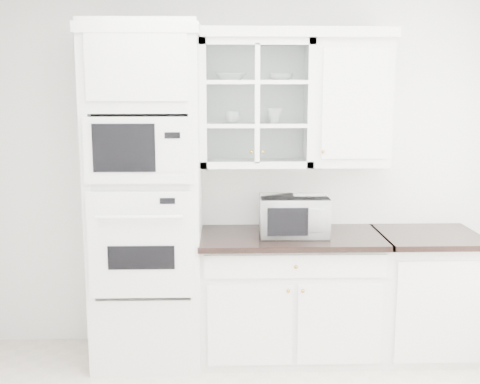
{
  "coord_description": "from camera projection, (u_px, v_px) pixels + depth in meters",
  "views": [
    {
      "loc": [
        -0.21,
        -2.76,
        1.98
      ],
      "look_at": [
        -0.1,
        1.05,
        1.3
      ],
      "focal_mm": 45.0,
      "sensor_mm": 36.0,
      "label": 1
    }
  ],
  "objects": [
    {
      "name": "room_shell",
      "position": [
        262.0,
        123.0,
        3.18
      ],
      "size": [
        4.0,
        3.5,
        2.7
      ],
      "color": "white",
      "rests_on": "ground"
    },
    {
      "name": "oven_column",
      "position": [
        146.0,
        197.0,
        4.23
      ],
      "size": [
        0.76,
        0.68,
        2.4
      ],
      "color": "white",
      "rests_on": "ground"
    },
    {
      "name": "base_cabinet_run",
      "position": [
        290.0,
        294.0,
        4.42
      ],
      "size": [
        1.32,
        0.67,
        0.92
      ],
      "color": "white",
      "rests_on": "ground"
    },
    {
      "name": "extra_base_cabinet",
      "position": [
        424.0,
        293.0,
        4.45
      ],
      "size": [
        0.72,
        0.67,
        0.92
      ],
      "color": "white",
      "rests_on": "ground"
    },
    {
      "name": "upper_cabinet_glass",
      "position": [
        256.0,
        103.0,
        4.31
      ],
      "size": [
        0.8,
        0.33,
        0.9
      ],
      "color": "white",
      "rests_on": "room_shell"
    },
    {
      "name": "upper_cabinet_solid",
      "position": [
        350.0,
        103.0,
        4.33
      ],
      "size": [
        0.55,
        0.33,
        0.9
      ],
      "primitive_type": "cube",
      "color": "white",
      "rests_on": "room_shell"
    },
    {
      "name": "crown_molding",
      "position": [
        242.0,
        33.0,
        4.19
      ],
      "size": [
        2.14,
        0.38,
        0.07
      ],
      "primitive_type": "cube",
      "color": "white",
      "rests_on": "room_shell"
    },
    {
      "name": "countertop_microwave",
      "position": [
        294.0,
        215.0,
        4.31
      ],
      "size": [
        0.49,
        0.41,
        0.28
      ],
      "primitive_type": "imported",
      "rotation": [
        0.0,
        0.0,
        3.12
      ],
      "color": "white",
      "rests_on": "base_cabinet_run"
    },
    {
      "name": "bowl_a",
      "position": [
        231.0,
        77.0,
        4.25
      ],
      "size": [
        0.25,
        0.25,
        0.05
      ],
      "primitive_type": "imported",
      "rotation": [
        0.0,
        0.0,
        -0.16
      ],
      "color": "white",
      "rests_on": "upper_cabinet_glass"
    },
    {
      "name": "bowl_b",
      "position": [
        281.0,
        77.0,
        4.3
      ],
      "size": [
        0.21,
        0.21,
        0.05
      ],
      "primitive_type": "imported",
      "rotation": [
        0.0,
        0.0,
        0.29
      ],
      "color": "white",
      "rests_on": "upper_cabinet_glass"
    },
    {
      "name": "cup_a",
      "position": [
        233.0,
        117.0,
        4.33
      ],
      "size": [
        0.13,
        0.13,
        0.09
      ],
      "primitive_type": "imported",
      "rotation": [
        0.0,
        0.0,
        0.27
      ],
      "color": "white",
      "rests_on": "upper_cabinet_glass"
    },
    {
      "name": "cup_b",
      "position": [
        274.0,
        116.0,
        4.32
      ],
      "size": [
        0.13,
        0.13,
        0.11
      ],
      "primitive_type": "imported",
      "rotation": [
        0.0,
        0.0,
        -0.1
      ],
      "color": "white",
      "rests_on": "upper_cabinet_glass"
    }
  ]
}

